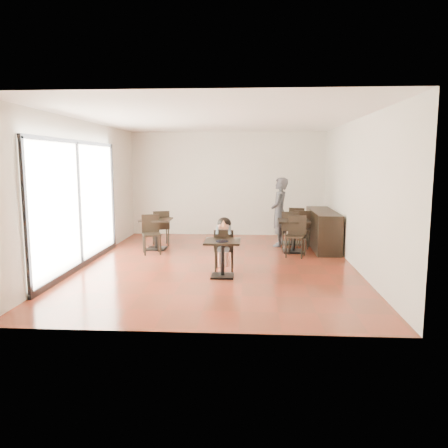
# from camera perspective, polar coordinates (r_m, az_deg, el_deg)

# --- Properties ---
(floor) EXTENTS (6.00, 8.00, 0.01)m
(floor) POSITION_cam_1_polar(r_m,az_deg,el_deg) (9.90, -0.81, -5.22)
(floor) COLOR maroon
(floor) RESTS_ON ground
(ceiling) EXTENTS (6.00, 8.00, 0.01)m
(ceiling) POSITION_cam_1_polar(r_m,az_deg,el_deg) (9.67, -0.85, 13.55)
(ceiling) COLOR white
(ceiling) RESTS_ON floor
(wall_back) EXTENTS (6.00, 0.01, 3.20)m
(wall_back) POSITION_cam_1_polar(r_m,az_deg,el_deg) (13.64, 0.47, 5.27)
(wall_back) COLOR beige
(wall_back) RESTS_ON floor
(wall_front) EXTENTS (6.00, 0.01, 3.20)m
(wall_front) POSITION_cam_1_polar(r_m,az_deg,el_deg) (5.69, -3.93, 1.12)
(wall_front) COLOR beige
(wall_front) RESTS_ON floor
(wall_left) EXTENTS (0.01, 8.00, 3.20)m
(wall_left) POSITION_cam_1_polar(r_m,az_deg,el_deg) (10.33, -17.70, 3.94)
(wall_left) COLOR beige
(wall_left) RESTS_ON floor
(wall_right) EXTENTS (0.01, 8.00, 3.20)m
(wall_right) POSITION_cam_1_polar(r_m,az_deg,el_deg) (9.89, 16.82, 3.80)
(wall_right) COLOR beige
(wall_right) RESTS_ON floor
(storefront_window) EXTENTS (0.04, 4.50, 2.60)m
(storefront_window) POSITION_cam_1_polar(r_m,az_deg,el_deg) (9.87, -18.54, 2.55)
(storefront_window) COLOR white
(storefront_window) RESTS_ON floor
(child_table) EXTENTS (0.70, 0.70, 0.74)m
(child_table) POSITION_cam_1_polar(r_m,az_deg,el_deg) (8.72, -0.21, -4.56)
(child_table) COLOR black
(child_table) RESTS_ON floor
(child_chair) EXTENTS (0.40, 0.40, 0.89)m
(child_chair) POSITION_cam_1_polar(r_m,az_deg,el_deg) (9.24, 0.02, -3.35)
(child_chair) COLOR black
(child_chair) RESTS_ON floor
(child) EXTENTS (0.40, 0.56, 1.12)m
(child) POSITION_cam_1_polar(r_m,az_deg,el_deg) (9.22, 0.02, -2.65)
(child) COLOR gray
(child) RESTS_ON child_chair
(plate) EXTENTS (0.25, 0.25, 0.02)m
(plate) POSITION_cam_1_polar(r_m,az_deg,el_deg) (8.55, -0.25, -2.23)
(plate) COLOR black
(plate) RESTS_ON child_table
(pizza_slice) EXTENTS (0.26, 0.20, 0.06)m
(pizza_slice) POSITION_cam_1_polar(r_m,az_deg,el_deg) (8.97, -0.06, -0.29)
(pizza_slice) COLOR #EEC486
(pizza_slice) RESTS_ON child
(adult_patron) EXTENTS (0.58, 0.76, 1.86)m
(adult_patron) POSITION_cam_1_polar(r_m,az_deg,el_deg) (11.92, 7.24, 1.56)
(adult_patron) COLOR #3E3E44
(adult_patron) RESTS_ON floor
(cafe_table_mid) EXTENTS (0.97, 0.97, 0.82)m
(cafe_table_mid) POSITION_cam_1_polar(r_m,az_deg,el_deg) (11.22, 9.04, -1.57)
(cafe_table_mid) COLOR black
(cafe_table_mid) RESTS_ON floor
(cafe_table_left) EXTENTS (0.97, 0.97, 0.81)m
(cafe_table_left) POSITION_cam_1_polar(r_m,az_deg,el_deg) (11.56, -8.82, -1.32)
(cafe_table_left) COLOR black
(cafe_table_left) RESTS_ON floor
(cafe_table_back) EXTENTS (0.91, 0.91, 0.81)m
(cafe_table_back) POSITION_cam_1_polar(r_m,az_deg,el_deg) (12.32, 9.02, -0.72)
(cafe_table_back) COLOR black
(cafe_table_back) RESTS_ON floor
(chair_mid_a) EXTENTS (0.55, 0.55, 0.99)m
(chair_mid_a) POSITION_cam_1_polar(r_m,az_deg,el_deg) (11.75, 8.80, -0.72)
(chair_mid_a) COLOR black
(chair_mid_a) RESTS_ON floor
(chair_mid_b) EXTENTS (0.55, 0.55, 0.99)m
(chair_mid_b) POSITION_cam_1_polar(r_m,az_deg,el_deg) (10.67, 9.33, -1.63)
(chair_mid_b) COLOR black
(chair_mid_b) RESTS_ON floor
(chair_left_a) EXTENTS (0.56, 0.56, 0.97)m
(chair_left_a) POSITION_cam_1_polar(r_m,az_deg,el_deg) (12.08, -8.27, -0.51)
(chair_left_a) COLOR black
(chair_left_a) RESTS_ON floor
(chair_left_b) EXTENTS (0.56, 0.56, 0.97)m
(chair_left_b) POSITION_cam_1_polar(r_m,az_deg,el_deg) (11.02, -9.44, -1.37)
(chair_left_b) COLOR black
(chair_left_b) RESTS_ON floor
(chair_back_a) EXTENTS (0.52, 0.52, 0.98)m
(chair_back_a) POSITION_cam_1_polar(r_m,az_deg,el_deg) (12.87, 9.53, 0.01)
(chair_back_a) COLOR black
(chair_back_a) RESTS_ON floor
(chair_back_b) EXTENTS (0.52, 0.52, 0.98)m
(chair_back_b) POSITION_cam_1_polar(r_m,az_deg,el_deg) (11.78, 10.07, -0.75)
(chair_back_b) COLOR black
(chair_back_b) RESTS_ON floor
(service_counter) EXTENTS (0.60, 2.40, 1.00)m
(service_counter) POSITION_cam_1_polar(r_m,az_deg,el_deg) (11.89, 12.78, -0.69)
(service_counter) COLOR black
(service_counter) RESTS_ON floor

